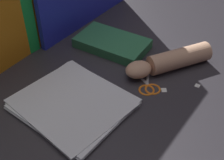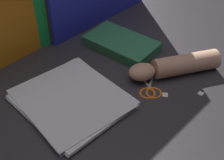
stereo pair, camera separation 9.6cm
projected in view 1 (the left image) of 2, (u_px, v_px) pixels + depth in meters
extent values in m
plane|color=#2D2B30|center=(108.00, 94.00, 1.00)|extent=(6.00, 6.00, 0.00)
cube|color=white|center=(72.00, 104.00, 0.96)|extent=(0.29, 0.32, 0.00)
cube|color=white|center=(74.00, 103.00, 0.96)|extent=(0.29, 0.32, 0.00)
cube|color=white|center=(73.00, 105.00, 0.95)|extent=(0.30, 0.33, 0.00)
cube|color=white|center=(74.00, 102.00, 0.96)|extent=(0.29, 0.32, 0.00)
cube|color=white|center=(74.00, 103.00, 0.95)|extent=(0.30, 0.33, 0.00)
cube|color=white|center=(72.00, 102.00, 0.95)|extent=(0.29, 0.32, 0.00)
cube|color=#2D7247|center=(112.00, 43.00, 1.19)|extent=(0.20, 0.29, 0.04)
sphere|color=silver|center=(147.00, 83.00, 1.03)|extent=(0.01, 0.01, 0.01)
cylinder|color=silver|center=(137.00, 73.00, 1.07)|extent=(0.04, 0.12, 0.01)
torus|color=orange|center=(153.00, 88.00, 1.01)|extent=(0.07, 0.07, 0.01)
cylinder|color=silver|center=(148.00, 72.00, 1.08)|extent=(0.11, 0.07, 0.01)
torus|color=orange|center=(147.00, 89.00, 1.01)|extent=(0.07, 0.07, 0.01)
cylinder|color=tan|center=(179.00, 58.00, 1.09)|extent=(0.24, 0.16, 0.07)
ellipsoid|color=tan|center=(139.00, 69.00, 1.04)|extent=(0.11, 0.10, 0.05)
cube|color=white|center=(164.00, 90.00, 1.01)|extent=(0.03, 0.03, 0.00)
cube|color=white|center=(197.00, 86.00, 1.03)|extent=(0.02, 0.02, 0.00)
cylinder|color=black|center=(46.00, 136.00, 0.86)|extent=(0.01, 0.12, 0.01)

